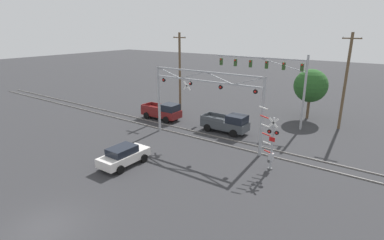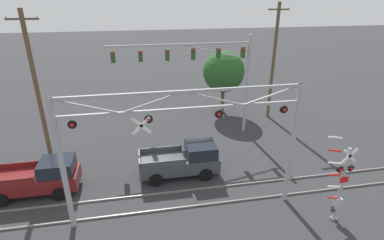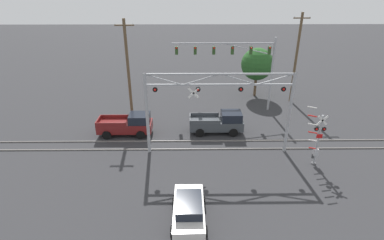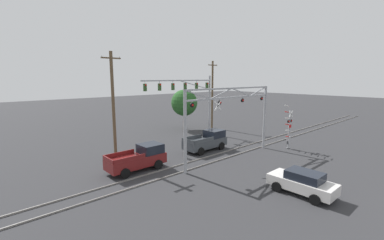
{
  "view_description": "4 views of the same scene",
  "coord_description": "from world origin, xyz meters",
  "px_view_note": "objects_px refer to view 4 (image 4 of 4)",
  "views": [
    {
      "loc": [
        14.56,
        -6.53,
        10.44
      ],
      "look_at": [
        -1.14,
        15.55,
        2.05
      ],
      "focal_mm": 28.0,
      "sensor_mm": 36.0,
      "label": 1
    },
    {
      "loc": [
        -1.99,
        3.47,
        10.69
      ],
      "look_at": [
        0.94,
        19.12,
        3.89
      ],
      "focal_mm": 28.0,
      "sensor_mm": 36.0,
      "label": 2
    },
    {
      "loc": [
        -2.34,
        -5.63,
        12.83
      ],
      "look_at": [
        -2.06,
        18.39,
        1.79
      ],
      "focal_mm": 28.0,
      "sensor_mm": 36.0,
      "label": 3
    },
    {
      "loc": [
        -18.43,
        1.05,
        7.59
      ],
      "look_at": [
        -2.25,
        18.91,
        3.61
      ],
      "focal_mm": 24.0,
      "sensor_mm": 36.0,
      "label": 4
    }
  ],
  "objects_px": {
    "crossing_gantry": "(231,112)",
    "sedan_waiting": "(302,182)",
    "background_tree_beyond_span": "(184,103)",
    "crossing_signal_mast": "(289,131)",
    "traffic_signal_span": "(193,93)",
    "pickup_truck_following": "(139,158)",
    "utility_pole_left": "(113,106)",
    "utility_pole_right": "(212,94)",
    "pickup_truck_lead": "(207,141)"
  },
  "relations": [
    {
      "from": "crossing_signal_mast",
      "to": "crossing_gantry",
      "type": "bearing_deg",
      "value": 164.7
    },
    {
      "from": "traffic_signal_span",
      "to": "background_tree_beyond_span",
      "type": "bearing_deg",
      "value": 61.71
    },
    {
      "from": "crossing_gantry",
      "to": "pickup_truck_following",
      "type": "relative_size",
      "value": 2.35
    },
    {
      "from": "pickup_truck_following",
      "to": "utility_pole_right",
      "type": "xyz_separation_m",
      "value": [
        17.65,
        8.41,
        4.17
      ]
    },
    {
      "from": "background_tree_beyond_span",
      "to": "utility_pole_left",
      "type": "bearing_deg",
      "value": -154.72
    },
    {
      "from": "traffic_signal_span",
      "to": "utility_pole_right",
      "type": "xyz_separation_m",
      "value": [
        6.32,
        2.6,
        -0.47
      ]
    },
    {
      "from": "crossing_signal_mast",
      "to": "background_tree_beyond_span",
      "type": "distance_m",
      "value": 15.76
    },
    {
      "from": "crossing_signal_mast",
      "to": "traffic_signal_span",
      "type": "relative_size",
      "value": 0.46
    },
    {
      "from": "sedan_waiting",
      "to": "background_tree_beyond_span",
      "type": "relative_size",
      "value": 0.71
    },
    {
      "from": "background_tree_beyond_span",
      "to": "crossing_signal_mast",
      "type": "bearing_deg",
      "value": -84.89
    },
    {
      "from": "sedan_waiting",
      "to": "utility_pole_left",
      "type": "distance_m",
      "value": 16.59
    },
    {
      "from": "background_tree_beyond_span",
      "to": "utility_pole_right",
      "type": "bearing_deg",
      "value": -27.29
    },
    {
      "from": "crossing_gantry",
      "to": "utility_pole_left",
      "type": "xyz_separation_m",
      "value": [
        -8.21,
        6.92,
        0.62
      ]
    },
    {
      "from": "pickup_truck_lead",
      "to": "utility_pole_right",
      "type": "relative_size",
      "value": 0.49
    },
    {
      "from": "pickup_truck_following",
      "to": "traffic_signal_span",
      "type": "bearing_deg",
      "value": 27.11
    },
    {
      "from": "crossing_gantry",
      "to": "sedan_waiting",
      "type": "height_order",
      "value": "crossing_gantry"
    },
    {
      "from": "pickup_truck_following",
      "to": "sedan_waiting",
      "type": "xyz_separation_m",
      "value": [
        5.57,
        -11.19,
        -0.17
      ]
    },
    {
      "from": "utility_pole_right",
      "to": "pickup_truck_lead",
      "type": "bearing_deg",
      "value": -139.01
    },
    {
      "from": "pickup_truck_lead",
      "to": "background_tree_beyond_span",
      "type": "xyz_separation_m",
      "value": [
        5.4,
        10.03,
        2.97
      ]
    },
    {
      "from": "pickup_truck_lead",
      "to": "crossing_signal_mast",
      "type": "bearing_deg",
      "value": -39.23
    },
    {
      "from": "traffic_signal_span",
      "to": "utility_pole_right",
      "type": "distance_m",
      "value": 6.85
    },
    {
      "from": "pickup_truck_lead",
      "to": "pickup_truck_following",
      "type": "bearing_deg",
      "value": -177.52
    },
    {
      "from": "pickup_truck_following",
      "to": "background_tree_beyond_span",
      "type": "height_order",
      "value": "background_tree_beyond_span"
    },
    {
      "from": "utility_pole_left",
      "to": "sedan_waiting",
      "type": "bearing_deg",
      "value": -68.55
    },
    {
      "from": "traffic_signal_span",
      "to": "pickup_truck_following",
      "type": "bearing_deg",
      "value": -152.89
    },
    {
      "from": "pickup_truck_lead",
      "to": "pickup_truck_following",
      "type": "xyz_separation_m",
      "value": [
        -8.4,
        -0.36,
        -0.0
      ]
    },
    {
      "from": "traffic_signal_span",
      "to": "sedan_waiting",
      "type": "xyz_separation_m",
      "value": [
        -5.77,
        -16.99,
        -4.81
      ]
    },
    {
      "from": "crossing_gantry",
      "to": "utility_pole_right",
      "type": "distance_m",
      "value": 15.16
    },
    {
      "from": "crossing_gantry",
      "to": "crossing_signal_mast",
      "type": "bearing_deg",
      "value": -15.3
    },
    {
      "from": "pickup_truck_lead",
      "to": "sedan_waiting",
      "type": "distance_m",
      "value": 11.9
    },
    {
      "from": "crossing_signal_mast",
      "to": "sedan_waiting",
      "type": "distance_m",
      "value": 11.41
    },
    {
      "from": "utility_pole_left",
      "to": "utility_pole_right",
      "type": "xyz_separation_m",
      "value": [
        17.95,
        4.67,
        0.06
      ]
    },
    {
      "from": "crossing_gantry",
      "to": "background_tree_beyond_span",
      "type": "xyz_separation_m",
      "value": [
        5.89,
        13.59,
        -0.52
      ]
    },
    {
      "from": "crossing_gantry",
      "to": "traffic_signal_span",
      "type": "relative_size",
      "value": 1.09
    },
    {
      "from": "crossing_gantry",
      "to": "utility_pole_right",
      "type": "relative_size",
      "value": 1.15
    },
    {
      "from": "crossing_signal_mast",
      "to": "background_tree_beyond_span",
      "type": "relative_size",
      "value": 0.82
    },
    {
      "from": "crossing_gantry",
      "to": "crossing_signal_mast",
      "type": "xyz_separation_m",
      "value": [
        7.28,
        -1.99,
        -2.48
      ]
    },
    {
      "from": "crossing_signal_mast",
      "to": "utility_pole_right",
      "type": "bearing_deg",
      "value": 79.75
    },
    {
      "from": "sedan_waiting",
      "to": "utility_pole_right",
      "type": "height_order",
      "value": "utility_pole_right"
    },
    {
      "from": "crossing_signal_mast",
      "to": "traffic_signal_span",
      "type": "height_order",
      "value": "traffic_signal_span"
    },
    {
      "from": "utility_pole_left",
      "to": "utility_pole_right",
      "type": "relative_size",
      "value": 0.99
    },
    {
      "from": "traffic_signal_span",
      "to": "pickup_truck_lead",
      "type": "bearing_deg",
      "value": -118.35
    },
    {
      "from": "pickup_truck_lead",
      "to": "pickup_truck_following",
      "type": "height_order",
      "value": "same"
    },
    {
      "from": "pickup_truck_lead",
      "to": "utility_pole_left",
      "type": "relative_size",
      "value": 0.5
    },
    {
      "from": "crossing_signal_mast",
      "to": "pickup_truck_lead",
      "type": "height_order",
      "value": "crossing_signal_mast"
    },
    {
      "from": "traffic_signal_span",
      "to": "sedan_waiting",
      "type": "bearing_deg",
      "value": -108.75
    },
    {
      "from": "crossing_gantry",
      "to": "sedan_waiting",
      "type": "distance_m",
      "value": 9.1
    },
    {
      "from": "sedan_waiting",
      "to": "pickup_truck_lead",
      "type": "bearing_deg",
      "value": 76.22
    },
    {
      "from": "crossing_gantry",
      "to": "utility_pole_left",
      "type": "relative_size",
      "value": 1.16
    },
    {
      "from": "pickup_truck_following",
      "to": "background_tree_beyond_span",
      "type": "xyz_separation_m",
      "value": [
        13.81,
        10.39,
        2.97
      ]
    }
  ]
}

